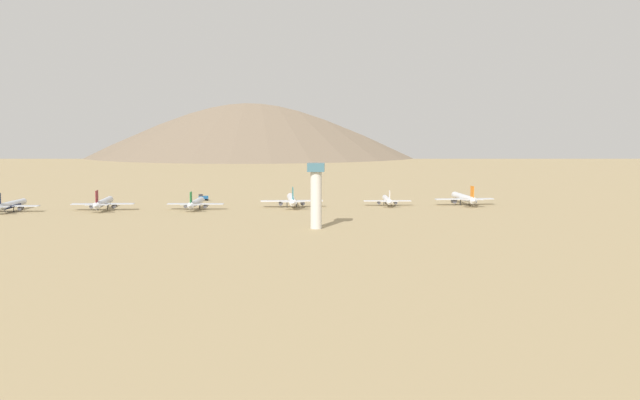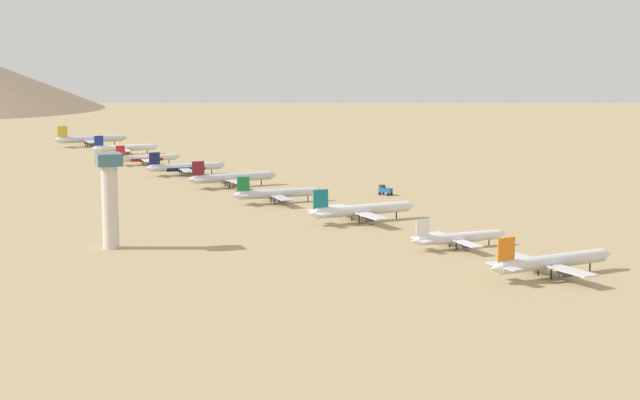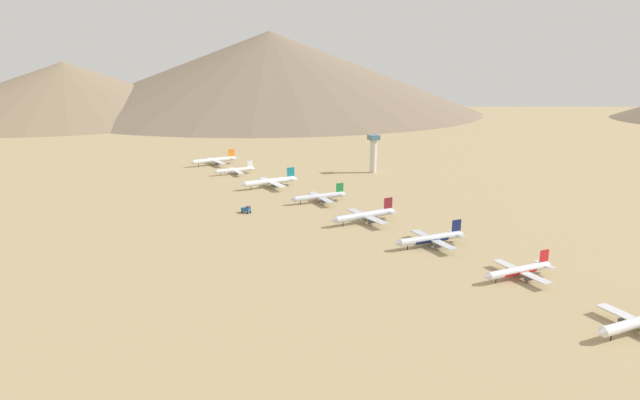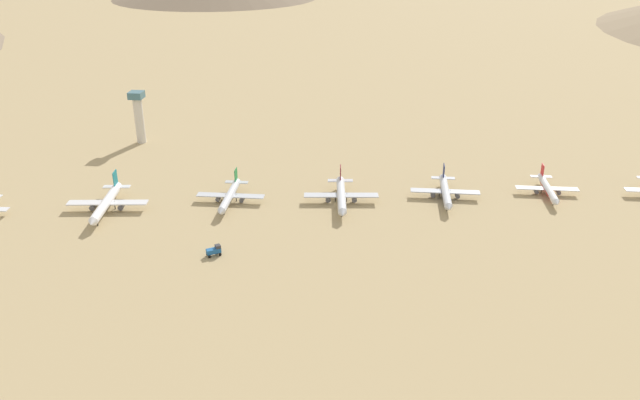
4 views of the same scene
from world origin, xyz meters
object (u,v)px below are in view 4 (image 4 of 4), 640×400
(parked_jet_2, at_px, (107,202))
(parked_jet_4, at_px, (341,195))
(parked_jet_6, at_px, (548,188))
(parked_jet_3, at_px, (230,195))
(service_truck, at_px, (214,250))
(parked_jet_5, at_px, (445,191))
(control_tower, at_px, (139,114))

(parked_jet_2, distance_m, parked_jet_4, 98.17)
(parked_jet_4, xyz_separation_m, parked_jet_6, (-18.21, 89.63, -0.61))
(parked_jet_3, xyz_separation_m, parked_jet_6, (-22.92, 137.02, -0.29))
(parked_jet_4, xyz_separation_m, service_truck, (50.43, -42.40, -1.76))
(parked_jet_2, height_order, parked_jet_3, parked_jet_2)
(parked_jet_5, bearing_deg, parked_jet_4, -78.09)
(control_tower, bearing_deg, parked_jet_2, 11.22)
(service_truck, bearing_deg, control_tower, -148.90)
(parked_jet_5, relative_size, parked_jet_6, 1.10)
(parked_jet_2, bearing_deg, service_truck, 59.33)
(parked_jet_2, distance_m, parked_jet_6, 189.63)
(parked_jet_2, bearing_deg, control_tower, -168.78)
(parked_jet_6, relative_size, control_tower, 1.20)
(parked_jet_6, height_order, service_truck, parked_jet_6)
(parked_jet_6, bearing_deg, parked_jet_2, -78.87)
(parked_jet_6, bearing_deg, control_tower, -103.61)
(parked_jet_2, distance_m, parked_jet_3, 50.92)
(parked_jet_5, xyz_separation_m, control_tower, (-57.97, -158.05, 12.13))
(parked_jet_3, distance_m, parked_jet_4, 47.62)
(parked_jet_3, height_order, control_tower, control_tower)
(parked_jet_4, distance_m, service_truck, 65.91)
(parked_jet_4, height_order, parked_jet_5, parked_jet_4)
(parked_jet_6, bearing_deg, parked_jet_4, -78.52)
(parked_jet_2, xyz_separation_m, parked_jet_3, (-13.67, 49.05, -0.49))
(control_tower, bearing_deg, parked_jet_6, 76.39)
(parked_jet_2, relative_size, parked_jet_5, 1.12)
(parked_jet_6, xyz_separation_m, control_tower, (-49.17, -203.09, 12.46))
(parked_jet_4, bearing_deg, control_tower, -120.70)
(parked_jet_2, distance_m, parked_jet_5, 143.74)
(parked_jet_3, bearing_deg, control_tower, -137.50)
(parked_jet_3, distance_m, parked_jet_6, 138.92)
(parked_jet_6, bearing_deg, service_truck, -62.53)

